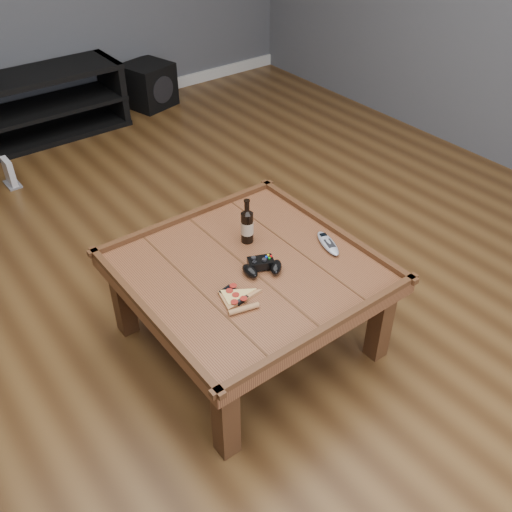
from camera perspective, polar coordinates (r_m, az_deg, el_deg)
ground at (r=2.75m, az=-0.72°, el=-8.48°), size 6.00×6.00×0.00m
baseboard at (r=5.06m, az=-21.95°, el=12.33°), size 5.00×0.02×0.10m
coffee_table at (r=2.49m, az=-0.79°, el=-2.21°), size 1.03×1.03×0.48m
media_console at (r=4.77m, az=-21.54°, el=13.58°), size 1.40×0.45×0.50m
beer_bottle at (r=2.55m, az=-0.89°, el=3.11°), size 0.06×0.06×0.22m
game_controller at (r=2.42m, az=0.61°, el=-1.04°), size 0.18×0.16×0.05m
pizza_slice at (r=2.29m, az=-1.92°, el=-4.25°), size 0.19×0.25×0.02m
smartphone at (r=2.30m, az=-2.25°, el=-3.92°), size 0.08×0.12×0.01m
remote_control at (r=2.59m, az=7.20°, el=1.27°), size 0.12×0.20×0.03m
subwoofer at (r=5.17m, az=-10.70°, el=16.46°), size 0.44×0.44×0.36m
game_console at (r=4.21m, az=-23.42°, el=7.56°), size 0.09×0.16×0.19m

